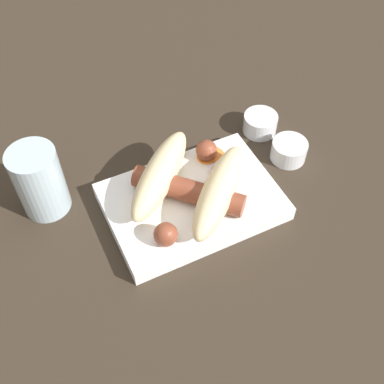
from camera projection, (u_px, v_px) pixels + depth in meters
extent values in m
plane|color=#33281E|center=(192.00, 207.00, 0.71)|extent=(3.00, 3.00, 0.00)
cube|color=white|center=(192.00, 202.00, 0.70)|extent=(0.24, 0.17, 0.02)
ellipsoid|color=beige|center=(219.00, 191.00, 0.66)|extent=(0.16, 0.15, 0.05)
ellipsoid|color=beige|center=(160.00, 174.00, 0.68)|extent=(0.16, 0.15, 0.05)
cylinder|color=brown|center=(188.00, 189.00, 0.68)|extent=(0.14, 0.14, 0.03)
sphere|color=brown|center=(207.00, 150.00, 0.72)|extent=(0.03, 0.03, 0.03)
sphere|color=brown|center=(166.00, 234.00, 0.63)|extent=(0.03, 0.03, 0.03)
cylinder|color=orange|center=(231.00, 168.00, 0.72)|extent=(0.03, 0.03, 0.00)
cylinder|color=orange|center=(206.00, 157.00, 0.73)|extent=(0.03, 0.03, 0.00)
cylinder|color=orange|center=(215.00, 155.00, 0.74)|extent=(0.03, 0.03, 0.00)
cylinder|color=orange|center=(213.00, 153.00, 0.74)|extent=(0.03, 0.03, 0.00)
torus|color=silver|center=(220.00, 171.00, 0.71)|extent=(0.04, 0.04, 0.01)
torus|color=silver|center=(225.00, 168.00, 0.72)|extent=(0.04, 0.04, 0.01)
cylinder|color=silver|center=(289.00, 151.00, 0.76)|extent=(0.06, 0.06, 0.03)
cylinder|color=maroon|center=(288.00, 155.00, 0.76)|extent=(0.05, 0.05, 0.01)
cylinder|color=silver|center=(260.00, 123.00, 0.80)|extent=(0.06, 0.06, 0.03)
cylinder|color=gold|center=(260.00, 128.00, 0.80)|extent=(0.05, 0.05, 0.01)
cylinder|color=silver|center=(40.00, 181.00, 0.67)|extent=(0.07, 0.07, 0.11)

